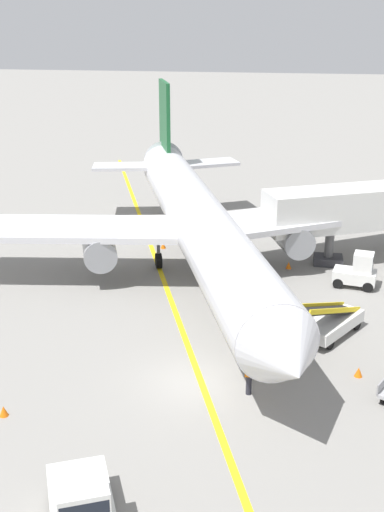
{
  "coord_description": "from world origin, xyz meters",
  "views": [
    {
      "loc": [
        3.55,
        -24.09,
        15.01
      ],
      "look_at": [
        -1.48,
        8.65,
        2.5
      ],
      "focal_mm": 45.72,
      "sensor_mm": 36.0,
      "label": 1
    }
  ],
  "objects_px": {
    "ground_crew_marshaller": "(249,375)",
    "jet_bridge": "(378,206)",
    "safety_cone_nose_left": "(4,411)",
    "safety_cone_wingtip_right": "(289,265)",
    "pushback_tug": "(82,504)",
    "baggage_tug_near_wing": "(358,272)",
    "airliner": "(198,220)",
    "safety_cone_nose_right": "(359,372)",
    "belt_loader_forward_hold": "(331,321)",
    "safety_cone_wingtip_left": "(163,245)"
  },
  "relations": [
    {
      "from": "safety_cone_nose_left",
      "to": "safety_cone_nose_right",
      "type": "height_order",
      "value": "same"
    },
    {
      "from": "airliner",
      "to": "ground_crew_marshaller",
      "type": "xyz_separation_m",
      "value": [
        3.98,
        -12.75,
        -2.51
      ]
    },
    {
      "from": "safety_cone_nose_left",
      "to": "safety_cone_wingtip_right",
      "type": "bearing_deg",
      "value": 58.2
    },
    {
      "from": "ground_crew_marshaller",
      "to": "safety_cone_nose_right",
      "type": "relative_size",
      "value": 3.86
    },
    {
      "from": "safety_cone_nose_left",
      "to": "safety_cone_nose_right",
      "type": "distance_m",
      "value": 15.01
    },
    {
      "from": "ground_crew_marshaller",
      "to": "safety_cone_nose_left",
      "type": "relative_size",
      "value": 3.86
    },
    {
      "from": "safety_cone_nose_left",
      "to": "safety_cone_nose_right",
      "type": "xyz_separation_m",
      "value": [
        14.1,
        5.16,
        0.0
      ]
    },
    {
      "from": "belt_loader_forward_hold",
      "to": "ground_crew_marshaller",
      "type": "xyz_separation_m",
      "value": [
        -3.61,
        -5.82,
        0.13
      ]
    },
    {
      "from": "ground_crew_marshaller",
      "to": "jet_bridge",
      "type": "bearing_deg",
      "value": 68.33
    },
    {
      "from": "baggage_tug_near_wing",
      "to": "safety_cone_wingtip_left",
      "type": "height_order",
      "value": "baggage_tug_near_wing"
    },
    {
      "from": "baggage_tug_near_wing",
      "to": "safety_cone_wingtip_left",
      "type": "xyz_separation_m",
      "value": [
        -12.33,
        4.72,
        -0.71
      ]
    },
    {
      "from": "ground_crew_marshaller",
      "to": "baggage_tug_near_wing",
      "type": "bearing_deg",
      "value": 66.27
    },
    {
      "from": "pushback_tug",
      "to": "safety_cone_wingtip_right",
      "type": "bearing_deg",
      "value": 75.48
    },
    {
      "from": "pushback_tug",
      "to": "safety_cone_wingtip_right",
      "type": "distance_m",
      "value": 23.69
    },
    {
      "from": "airliner",
      "to": "baggage_tug_near_wing",
      "type": "bearing_deg",
      "value": -3.13
    },
    {
      "from": "belt_loader_forward_hold",
      "to": "safety_cone_nose_left",
      "type": "relative_size",
      "value": 11.14
    },
    {
      "from": "safety_cone_wingtip_left",
      "to": "safety_cone_wingtip_right",
      "type": "bearing_deg",
      "value": -16.14
    },
    {
      "from": "pushback_tug",
      "to": "safety_cone_wingtip_left",
      "type": "xyz_separation_m",
      "value": [
        -2.47,
        25.35,
        -0.77
      ]
    },
    {
      "from": "safety_cone_nose_left",
      "to": "baggage_tug_near_wing",
      "type": "bearing_deg",
      "value": 45.86
    },
    {
      "from": "belt_loader_forward_hold",
      "to": "safety_cone_nose_left",
      "type": "height_order",
      "value": "belt_loader_forward_hold"
    },
    {
      "from": "baggage_tug_near_wing",
      "to": "ground_crew_marshaller",
      "type": "distance_m",
      "value": 13.37
    },
    {
      "from": "ground_crew_marshaller",
      "to": "pushback_tug",
      "type": "bearing_deg",
      "value": -118.13
    },
    {
      "from": "ground_crew_marshaller",
      "to": "safety_cone_wingtip_left",
      "type": "relative_size",
      "value": 3.86
    },
    {
      "from": "baggage_tug_near_wing",
      "to": "airliner",
      "type": "bearing_deg",
      "value": 176.87
    },
    {
      "from": "safety_cone_wingtip_right",
      "to": "safety_cone_wingtip_left",
      "type": "bearing_deg",
      "value": 163.86
    },
    {
      "from": "jet_bridge",
      "to": "safety_cone_wingtip_left",
      "type": "relative_size",
      "value": 29.07
    },
    {
      "from": "jet_bridge",
      "to": "baggage_tug_near_wing",
      "type": "distance_m",
      "value": 5.63
    },
    {
      "from": "safety_cone_nose_right",
      "to": "safety_cone_wingtip_left",
      "type": "height_order",
      "value": "same"
    },
    {
      "from": "belt_loader_forward_hold",
      "to": "safety_cone_nose_left",
      "type": "distance_m",
      "value": 15.79
    },
    {
      "from": "pushback_tug",
      "to": "safety_cone_nose_left",
      "type": "height_order",
      "value": "pushback_tug"
    },
    {
      "from": "safety_cone_nose_left",
      "to": "safety_cone_wingtip_right",
      "type": "distance_m",
      "value": 20.67
    },
    {
      "from": "belt_loader_forward_hold",
      "to": "safety_cone_nose_right",
      "type": "bearing_deg",
      "value": -74.28
    },
    {
      "from": "safety_cone_wingtip_right",
      "to": "pushback_tug",
      "type": "bearing_deg",
      "value": -104.52
    },
    {
      "from": "safety_cone_nose_left",
      "to": "safety_cone_wingtip_left",
      "type": "distance_m",
      "value": 20.15
    },
    {
      "from": "belt_loader_forward_hold",
      "to": "safety_cone_wingtip_right",
      "type": "height_order",
      "value": "belt_loader_forward_hold"
    },
    {
      "from": "pushback_tug",
      "to": "safety_cone_nose_right",
      "type": "bearing_deg",
      "value": 48.99
    },
    {
      "from": "airliner",
      "to": "safety_cone_wingtip_right",
      "type": "bearing_deg",
      "value": 18.14
    },
    {
      "from": "jet_bridge",
      "to": "safety_cone_wingtip_right",
      "type": "relative_size",
      "value": 29.07
    },
    {
      "from": "jet_bridge",
      "to": "pushback_tug",
      "type": "xyz_separation_m",
      "value": [
        -11.25,
        -25.42,
        -2.55
      ]
    },
    {
      "from": "airliner",
      "to": "belt_loader_forward_hold",
      "type": "relative_size",
      "value": 7.0
    },
    {
      "from": "airliner",
      "to": "safety_cone_nose_left",
      "type": "relative_size",
      "value": 77.95
    },
    {
      "from": "safety_cone_wingtip_left",
      "to": "ground_crew_marshaller",
      "type": "bearing_deg",
      "value": -67.7
    },
    {
      "from": "belt_loader_forward_hold",
      "to": "safety_cone_nose_right",
      "type": "xyz_separation_m",
      "value": [
        1.04,
        -3.71,
        -0.56
      ]
    },
    {
      "from": "safety_cone_wingtip_left",
      "to": "pushback_tug",
      "type": "bearing_deg",
      "value": -84.44
    },
    {
      "from": "airliner",
      "to": "safety_cone_nose_left",
      "type": "height_order",
      "value": "airliner"
    },
    {
      "from": "pushback_tug",
      "to": "safety_cone_wingtip_left",
      "type": "height_order",
      "value": "pushback_tug"
    },
    {
      "from": "belt_loader_forward_hold",
      "to": "ground_crew_marshaller",
      "type": "bearing_deg",
      "value": -121.8
    },
    {
      "from": "baggage_tug_near_wing",
      "to": "ground_crew_marshaller",
      "type": "xyz_separation_m",
      "value": [
        -5.38,
        -12.24,
        -0.02
      ]
    },
    {
      "from": "airliner",
      "to": "safety_cone_nose_right",
      "type": "relative_size",
      "value": 77.95
    },
    {
      "from": "jet_bridge",
      "to": "safety_cone_nose_left",
      "type": "distance_m",
      "value": 26.01
    }
  ]
}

